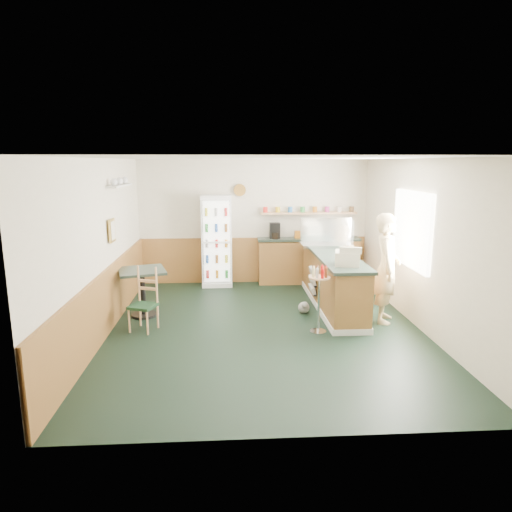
{
  "coord_description": "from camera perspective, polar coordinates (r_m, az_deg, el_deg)",
  "views": [
    {
      "loc": [
        -0.56,
        -6.97,
        2.64
      ],
      "look_at": [
        -0.1,
        0.6,
        1.08
      ],
      "focal_mm": 32.0,
      "sensor_mm": 36.0,
      "label": 1
    }
  ],
  "objects": [
    {
      "name": "cafe_chair",
      "position": [
        7.52,
        -13.88,
        -5.0
      ],
      "size": [
        0.48,
        0.49,
        1.01
      ],
      "rotation": [
        0.0,
        0.0,
        -0.36
      ],
      "color": "#15311B",
      "rests_on": "ground"
    },
    {
      "name": "room_envelope",
      "position": [
        7.79,
        -1.03,
        3.42
      ],
      "size": [
        5.04,
        6.02,
        2.72
      ],
      "color": "beige",
      "rests_on": "ground"
    },
    {
      "name": "condiment_stand",
      "position": [
        7.17,
        7.91,
        -4.12
      ],
      "size": [
        0.34,
        0.34,
        1.05
      ],
      "rotation": [
        0.0,
        0.0,
        0.22
      ],
      "color": "silver",
      "rests_on": "ground"
    },
    {
      "name": "display_case",
      "position": [
        9.02,
        8.76,
        2.88
      ],
      "size": [
        0.98,
        0.51,
        0.56
      ],
      "color": "silver",
      "rests_on": "service_counter"
    },
    {
      "name": "ground",
      "position": [
        7.48,
        1.03,
        -9.03
      ],
      "size": [
        6.0,
        6.0,
        0.0
      ],
      "primitive_type": "plane",
      "color": "black",
      "rests_on": "ground"
    },
    {
      "name": "service_counter",
      "position": [
        8.55,
        9.53,
        -3.27
      ],
      "size": [
        0.68,
        3.01,
        1.01
      ],
      "color": "#A06C33",
      "rests_on": "ground"
    },
    {
      "name": "drinks_fridge",
      "position": [
        9.86,
        -4.92,
        1.9
      ],
      "size": [
        0.65,
        0.54,
        1.96
      ],
      "color": "white",
      "rests_on": "ground"
    },
    {
      "name": "cash_register",
      "position": [
        7.49,
        11.34,
        -0.27
      ],
      "size": [
        0.47,
        0.49,
        0.22
      ],
      "primitive_type": "cube",
      "rotation": [
        0.0,
        0.0,
        -0.25
      ],
      "color": "beige",
      "rests_on": "service_counter"
    },
    {
      "name": "shopkeeper",
      "position": [
        7.85,
        16.01,
        -1.49
      ],
      "size": [
        0.62,
        0.72,
        1.83
      ],
      "primitive_type": "imported",
      "rotation": [
        0.0,
        0.0,
        1.23
      ],
      "color": "tan",
      "rests_on": "ground"
    },
    {
      "name": "newspaper_rack",
      "position": [
        8.55,
        7.08,
        -3.1
      ],
      "size": [
        0.09,
        0.41,
        0.49
      ],
      "color": "black",
      "rests_on": "ground"
    },
    {
      "name": "cafe_table",
      "position": [
        8.11,
        -14.0,
        -3.35
      ],
      "size": [
        0.94,
        0.94,
        0.83
      ],
      "rotation": [
        0.0,
        0.0,
        0.28
      ],
      "color": "black",
      "rests_on": "ground"
    },
    {
      "name": "back_counter",
      "position": [
        10.15,
        6.48,
        -0.32
      ],
      "size": [
        2.24,
        0.42,
        1.69
      ],
      "color": "#A06C33",
      "rests_on": "ground"
    },
    {
      "name": "dog_doorstop",
      "position": [
        8.18,
        6.01,
        -6.38
      ],
      "size": [
        0.2,
        0.26,
        0.24
      ],
      "rotation": [
        0.0,
        0.0,
        0.37
      ],
      "color": "gray",
      "rests_on": "ground"
    }
  ]
}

